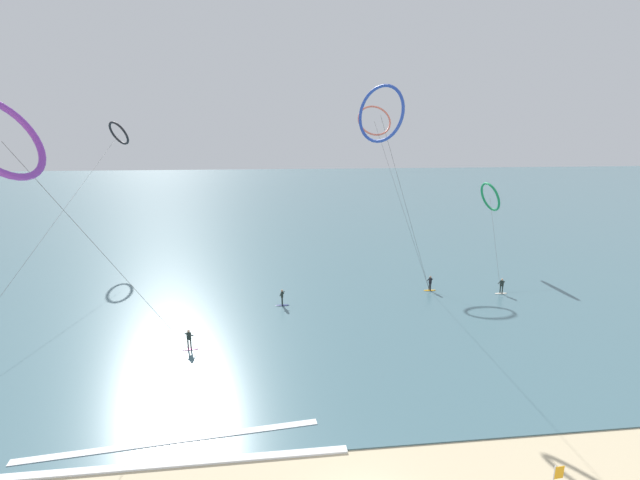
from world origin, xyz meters
The scene contains 12 objects.
sea_water centered at (0.00, 104.35, 0.04)m, with size 400.00×200.00×0.08m, color #476B75.
surfer_navy centered at (-3.15, 25.52, 0.82)m, with size 1.40×0.61×1.70m.
surfer_magenta centered at (-10.78, 17.06, 0.82)m, with size 1.40×0.69×1.70m.
surfer_amber centered at (13.16, 28.09, 0.82)m, with size 1.40×0.62×1.70m.
surfer_ivory centered at (20.51, 26.32, 0.82)m, with size 1.40×0.67×1.70m.
kite_cobalt centered at (6.01, 24.02, 18.67)m, with size 9.16×6.48×21.27m.
kite_coral centered at (10.64, 46.29, 18.74)m, with size 5.09×19.84×20.90m.
kite_charcoal centered at (-26.30, 53.53, 16.99)m, with size 4.26×49.83×18.81m.
kite_violet centered at (-18.55, 10.36, 16.70)m, with size 9.83×9.60×19.12m.
kite_emerald centered at (24.58, 38.35, 8.89)m, with size 5.10×14.15×10.86m.
wave_crest_near centered at (-9.09, 4.31, 0.06)m, with size 17.87×0.50×0.12m, color white.
wave_crest_mid centered at (-9.80, 6.07, 0.06)m, with size 16.53×0.50×0.12m, color white.
Camera 1 is at (-3.87, -15.92, 16.88)m, focal length 24.54 mm.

